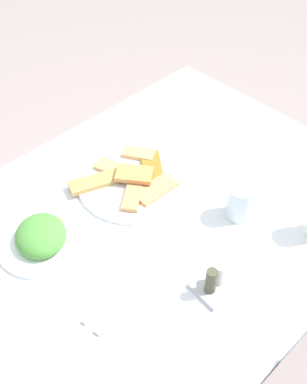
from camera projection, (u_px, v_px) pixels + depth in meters
ground_plane at (163, 340)px, 1.85m from camera, size 6.00×6.00×0.00m
dining_table at (166, 228)px, 1.40m from camera, size 1.17×0.93×0.70m
pide_platter at (133, 180)px, 1.42m from camera, size 0.33×0.33×0.04m
salad_plate_greens at (41, 237)px, 1.26m from camera, size 0.23×0.23×0.07m
drinking_glass at (240, 202)px, 1.31m from camera, size 0.07×0.07×0.10m
paper_napkin at (117, 303)px, 1.15m from camera, size 0.15×0.15×0.00m
fork at (112, 297)px, 1.15m from camera, size 0.18×0.03×0.00m
spoon at (122, 307)px, 1.14m from camera, size 0.17×0.04×0.00m
condiment_caddy at (214, 283)px, 1.16m from camera, size 0.10×0.10×0.08m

